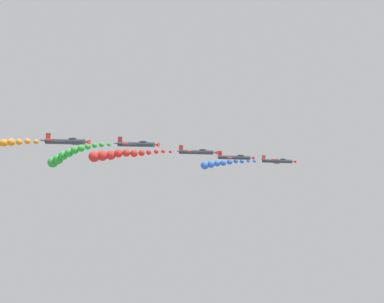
{
  "coord_description": "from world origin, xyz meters",
  "views": [
    {
      "loc": [
        94.43,
        26.89,
        120.14
      ],
      "look_at": [
        0.0,
        0.0,
        113.32
      ],
      "focal_mm": 35.85,
      "sensor_mm": 36.0,
      "label": 1
    }
  ],
  "objects_px": {
    "airplane_lead": "(278,161)",
    "airplane_left_inner": "(235,157)",
    "airplane_right_outer": "(66,142)",
    "airplane_right_inner": "(197,152)",
    "airplane_left_outer": "(137,144)"
  },
  "relations": [
    {
      "from": "airplane_lead",
      "to": "airplane_left_inner",
      "type": "xyz_separation_m",
      "value": [
        13.2,
        -11.07,
        1.93
      ]
    },
    {
      "from": "airplane_right_inner",
      "to": "airplane_left_outer",
      "type": "bearing_deg",
      "value": -40.23
    },
    {
      "from": "airplane_right_inner",
      "to": "airplane_right_outer",
      "type": "bearing_deg",
      "value": -38.69
    },
    {
      "from": "airplane_lead",
      "to": "airplane_left_outer",
      "type": "xyz_separation_m",
      "value": [
        37.93,
        -29.85,
        6.59
      ]
    },
    {
      "from": "airplane_lead",
      "to": "airplane_right_outer",
      "type": "bearing_deg",
      "value": -37.92
    },
    {
      "from": "airplane_lead",
      "to": "airplane_left_outer",
      "type": "height_order",
      "value": "airplane_left_outer"
    },
    {
      "from": "airplane_left_inner",
      "to": "airplane_right_inner",
      "type": "xyz_separation_m",
      "value": [
        11.82,
        -7.86,
        2.17
      ]
    },
    {
      "from": "airplane_left_inner",
      "to": "airplane_right_inner",
      "type": "height_order",
      "value": "airplane_right_inner"
    },
    {
      "from": "airplane_left_inner",
      "to": "airplane_right_outer",
      "type": "distance_m",
      "value": 47.87
    },
    {
      "from": "airplane_lead",
      "to": "airplane_right_inner",
      "type": "distance_m",
      "value": 31.64
    },
    {
      "from": "airplane_lead",
      "to": "airplane_left_outer",
      "type": "bearing_deg",
      "value": -38.2
    },
    {
      "from": "airplane_lead",
      "to": "airplane_left_inner",
      "type": "distance_m",
      "value": 17.34
    },
    {
      "from": "airplane_lead",
      "to": "airplane_left_outer",
      "type": "distance_m",
      "value": 48.72
    },
    {
      "from": "airplane_lead",
      "to": "airplane_right_outer",
      "type": "xyz_separation_m",
      "value": [
        51.07,
        -39.79,
        7.64
      ]
    },
    {
      "from": "airplane_right_inner",
      "to": "airplane_left_outer",
      "type": "height_order",
      "value": "airplane_left_outer"
    }
  ]
}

